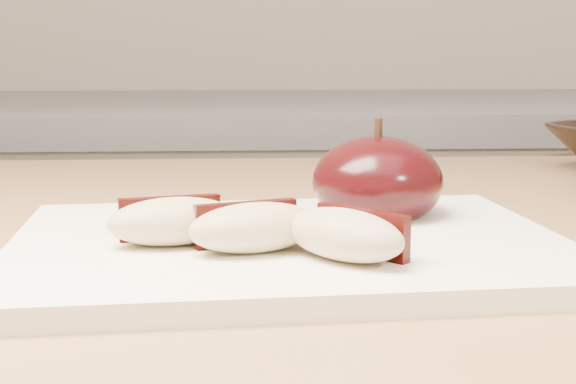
{
  "coord_description": "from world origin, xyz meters",
  "views": [
    {
      "loc": [
        -0.04,
        -0.03,
        1.01
      ],
      "look_at": [
        -0.01,
        0.4,
        0.94
      ],
      "focal_mm": 50.0,
      "sensor_mm": 36.0,
      "label": 1
    }
  ],
  "objects": [
    {
      "name": "apple_wedge_c",
      "position": [
        0.01,
        0.35,
        0.92
      ],
      "size": [
        0.07,
        0.07,
        0.03
      ],
      "rotation": [
        0.0,
        0.0,
        -0.83
      ],
      "color": "tan",
      "rests_on": "cutting_board"
    },
    {
      "name": "apple_wedge_b",
      "position": [
        -0.03,
        0.37,
        0.92
      ],
      "size": [
        0.08,
        0.05,
        0.03
      ],
      "rotation": [
        0.0,
        0.0,
        0.32
      ],
      "color": "tan",
      "rests_on": "cutting_board"
    },
    {
      "name": "apple_wedge_a",
      "position": [
        -0.07,
        0.39,
        0.92
      ],
      "size": [
        0.08,
        0.05,
        0.03
      ],
      "rotation": [
        0.0,
        0.0,
        0.24
      ],
      "color": "tan",
      "rests_on": "cutting_board"
    },
    {
      "name": "apple_half",
      "position": [
        0.05,
        0.46,
        0.93
      ],
      "size": [
        0.11,
        0.11,
        0.07
      ],
      "rotation": [
        0.0,
        0.0,
        0.36
      ],
      "color": "black",
      "rests_on": "cutting_board"
    },
    {
      "name": "cutting_board",
      "position": [
        -0.01,
        0.4,
        0.91
      ],
      "size": [
        0.32,
        0.24,
        0.01
      ],
      "primitive_type": "cube",
      "rotation": [
        0.0,
        0.0,
        0.07
      ],
      "color": "white",
      "rests_on": "island_counter"
    }
  ]
}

